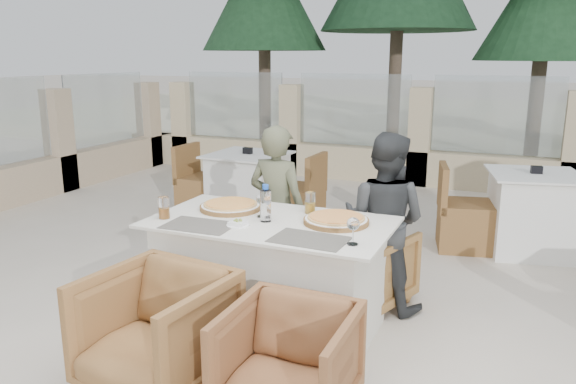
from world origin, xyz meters
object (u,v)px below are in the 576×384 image
at_px(wine_glass_corner, 353,229).
at_px(bg_table_b, 532,213).
at_px(olive_dish, 238,223).
at_px(bg_table_a, 248,187).
at_px(beer_glass_right, 310,203).
at_px(diner_left, 277,210).
at_px(armchair_near_right, 288,364).
at_px(beer_glass_left, 164,208).
at_px(armchair_near_left, 157,331).
at_px(armchair_far_right, 364,267).
at_px(pizza_right, 336,219).
at_px(armchair_far_left, 284,250).
at_px(diner_right, 384,222).
at_px(pizza_left, 230,205).
at_px(wine_glass_centre, 262,204).
at_px(water_bottle, 266,203).
at_px(dining_table, 271,275).

relative_size(wine_glass_corner, bg_table_b, 0.11).
bearing_deg(olive_dish, bg_table_a, 115.80).
height_order(beer_glass_right, diner_left, diner_left).
xyz_separation_m(beer_glass_right, armchair_near_right, (0.32, -1.15, -0.54)).
relative_size(beer_glass_left, diner_left, 0.11).
bearing_deg(armchair_near_left, armchair_far_right, 70.35).
bearing_deg(beer_glass_left, pizza_right, 17.30).
bearing_deg(armchair_far_right, armchair_far_left, 5.89).
height_order(armchair_far_right, diner_right, diner_right).
height_order(pizza_left, armchair_near_left, pizza_left).
relative_size(armchair_near_left, diner_left, 0.56).
bearing_deg(armchair_far_right, beer_glass_left, 54.97).
height_order(bg_table_a, bg_table_b, same).
bearing_deg(wine_glass_centre, armchair_far_left, 101.83).
relative_size(armchair_far_right, armchair_near_left, 0.86).
height_order(pizza_left, diner_left, diner_left).
bearing_deg(water_bottle, armchair_far_left, 105.30).
relative_size(beer_glass_right, diner_left, 0.11).
distance_m(pizza_right, bg_table_a, 2.80).
bearing_deg(dining_table, armchair_far_left, 107.22).
height_order(wine_glass_centre, armchair_near_left, wine_glass_centre).
bearing_deg(bg_table_a, armchair_far_left, -51.67).
bearing_deg(dining_table, bg_table_a, 120.39).
height_order(beer_glass_right, armchair_far_left, beer_glass_right).
xyz_separation_m(dining_table, armchair_far_right, (0.48, 0.63, -0.10)).
bearing_deg(diner_left, pizza_right, 148.92).
xyz_separation_m(pizza_right, armchair_far_right, (0.06, 0.51, -0.51)).
height_order(diner_right, bg_table_a, diner_right).
distance_m(pizza_left, wine_glass_centre, 0.31).
bearing_deg(pizza_right, armchair_near_left, -125.41).
distance_m(armchair_far_right, bg_table_a, 2.44).
bearing_deg(wine_glass_centre, pizza_left, 163.62).
bearing_deg(armchair_far_left, dining_table, 125.29).
relative_size(pizza_right, wine_glass_corner, 2.34).
distance_m(olive_dish, armchair_near_right, 1.06).
distance_m(wine_glass_corner, bg_table_a, 3.22).
bearing_deg(bg_table_b, armchair_far_left, -152.63).
xyz_separation_m(pizza_right, wine_glass_corner, (0.22, -0.37, 0.06)).
height_order(olive_dish, armchair_far_right, olive_dish).
distance_m(olive_dish, armchair_far_right, 1.14).
height_order(beer_glass_left, diner_right, diner_right).
distance_m(beer_glass_left, armchair_near_right, 1.45).
distance_m(diner_right, bg_table_b, 2.02).
xyz_separation_m(water_bottle, diner_right, (0.64, 0.66, -0.24)).
bearing_deg(pizza_left, armchair_near_left, -85.20).
relative_size(wine_glass_corner, armchair_near_right, 0.28).
bearing_deg(beer_glass_right, beer_glass_left, -149.31).
distance_m(pizza_left, bg_table_b, 3.02).
relative_size(water_bottle, wine_glass_corner, 1.36).
height_order(olive_dish, armchair_near_right, olive_dish).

